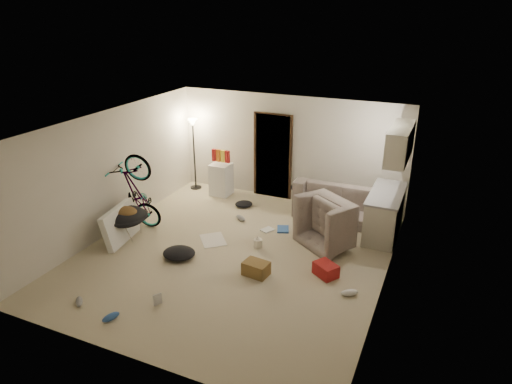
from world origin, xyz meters
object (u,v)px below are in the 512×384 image
at_px(armchair, 339,225).
at_px(tv_box, 120,224).
at_px(kitchen_counter, 384,214).
at_px(drink_case_b, 326,270).
at_px(saucer_chair, 126,220).
at_px(juicer, 258,242).
at_px(bicycle, 139,208).
at_px(floor_lamp, 193,139).
at_px(sofa, 343,204).
at_px(drink_case_a, 256,268).
at_px(mini_fridge, 221,179).

height_order(armchair, tv_box, armchair).
xyz_separation_m(kitchen_counter, drink_case_b, (-0.65, -2.00, -0.32)).
bearing_deg(drink_case_b, armchair, 128.73).
distance_m(saucer_chair, tv_box, 0.17).
height_order(kitchen_counter, juicer, kitchen_counter).
distance_m(bicycle, saucer_chair, 0.44).
height_order(floor_lamp, armchair, floor_lamp).
height_order(sofa, saucer_chair, saucer_chair).
bearing_deg(juicer, armchair, 31.49).
distance_m(armchair, saucer_chair, 4.25).
xyz_separation_m(drink_case_a, drink_case_b, (1.12, 0.46, -0.01)).
bearing_deg(juicer, mini_fridge, 132.21).
bearing_deg(sofa, drink_case_b, 95.64).
xyz_separation_m(drink_case_a, juicer, (-0.36, 0.91, -0.02)).
bearing_deg(armchair, sofa, -45.71).
distance_m(sofa, armchair, 1.17).
xyz_separation_m(kitchen_counter, bicycle, (-4.73, -1.80, 0.01)).
bearing_deg(tv_box, bicycle, 81.14).
bearing_deg(drink_case_a, armchair, 67.67).
distance_m(floor_lamp, kitchen_counter, 4.95).
relative_size(sofa, juicer, 8.75).
height_order(armchair, mini_fridge, mini_fridge).
bearing_deg(armchair, mini_fridge, 14.11).
height_order(drink_case_a, juicer, drink_case_a).
distance_m(sofa, tv_box, 4.74).
bearing_deg(kitchen_counter, sofa, 154.51).
height_order(kitchen_counter, tv_box, kitchen_counter).
bearing_deg(saucer_chair, juicer, 14.69).
xyz_separation_m(drink_case_b, juicer, (-1.48, 0.45, -0.02)).
height_order(bicycle, juicer, bicycle).
height_order(kitchen_counter, saucer_chair, kitchen_counter).
bearing_deg(saucer_chair, floor_lamp, 91.99).
bearing_deg(juicer, drink_case_b, -16.99).
bearing_deg(drink_case_a, bicycle, 174.92).
distance_m(floor_lamp, bicycle, 2.59).
relative_size(armchair, juicer, 4.63).
xyz_separation_m(sofa, juicer, (-1.19, -2.00, -0.21)).
relative_size(floor_lamp, drink_case_b, 4.52).
xyz_separation_m(kitchen_counter, armchair, (-0.76, -0.71, -0.08)).
relative_size(tv_box, juicer, 4.46).
xyz_separation_m(armchair, drink_case_a, (-1.01, -1.75, -0.24)).
xyz_separation_m(kitchen_counter, drink_case_a, (-1.77, -2.46, -0.32)).
relative_size(kitchen_counter, tv_box, 1.40).
bearing_deg(sofa, saucer_chair, 33.97).
distance_m(tv_box, juicer, 2.75).
bearing_deg(drink_case_b, tv_box, -140.69).
distance_m(armchair, mini_fridge, 3.51).
bearing_deg(tv_box, drink_case_b, -3.35).
xyz_separation_m(floor_lamp, juicer, (2.70, -2.20, -1.21)).
xyz_separation_m(armchair, juicer, (-1.37, -0.84, -0.26)).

